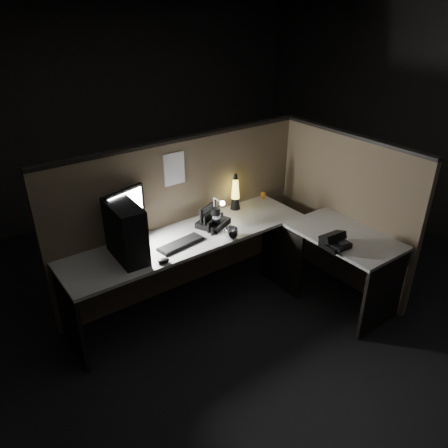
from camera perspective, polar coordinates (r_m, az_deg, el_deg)
floor at (r=3.99m, az=2.39°, el=-13.64°), size 6.00×6.00×0.00m
room_shell at (r=3.17m, az=2.97°, el=8.95°), size 6.00×6.00×6.00m
partition_back at (r=4.21m, az=-5.30°, el=0.95°), size 2.66×0.06×1.50m
partition_right at (r=4.46m, az=15.28°, el=1.61°), size 0.06×1.66×1.50m
desk at (r=3.90m, az=2.31°, el=-4.18°), size 2.60×1.60×0.73m
pc_tower at (r=3.56m, az=-12.72°, el=-0.98°), size 0.22×0.46×0.48m
monitor at (r=3.74m, az=-12.66°, el=1.57°), size 0.38×0.17×0.50m
keyboard at (r=3.78m, az=-5.66°, el=-2.60°), size 0.44×0.20×0.02m
mouse at (r=3.55m, az=-7.93°, el=-4.77°), size 0.11×0.09×0.04m
clip_lamp at (r=4.09m, az=-0.77°, el=2.08°), size 0.05×0.19×0.24m
organizer at (r=4.07m, az=-1.53°, el=0.44°), size 0.34×0.32×0.20m
lava_lamp at (r=4.34m, az=1.49°, el=3.87°), size 0.10×0.10×0.37m
travel_mug at (r=3.99m, az=-1.07°, el=0.76°), size 0.09×0.09×0.20m
steel_mug at (r=3.84m, az=0.94°, el=-1.22°), size 0.16×0.16×0.10m
figurine at (r=4.62m, az=5.13°, el=3.86°), size 0.06×0.06×0.06m
pinned_paper at (r=3.94m, az=-6.51°, el=7.15°), size 0.21×0.00×0.30m
desk_phone at (r=3.83m, az=14.19°, el=-2.23°), size 0.23×0.24×0.13m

